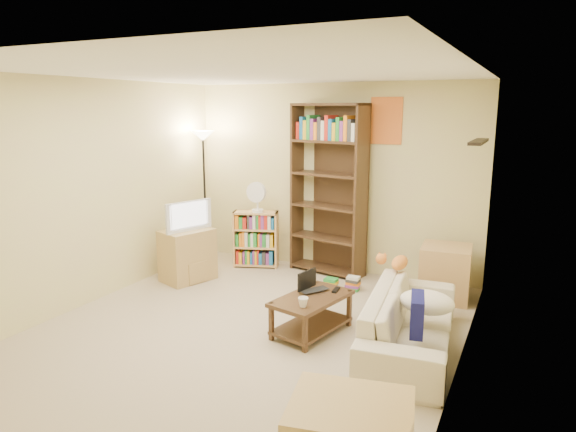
{
  "coord_description": "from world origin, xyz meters",
  "views": [
    {
      "loc": [
        2.45,
        -4.15,
        2.19
      ],
      "look_at": [
        0.12,
        0.66,
        1.05
      ],
      "focal_mm": 32.0,
      "sensor_mm": 36.0,
      "label": 1
    }
  ],
  "objects_px": {
    "television": "(186,215)",
    "desk_fan": "(257,196)",
    "coffee_table": "(312,310)",
    "floor_lamp": "(204,158)",
    "tabby_cat": "(396,262)",
    "mug": "(303,302)",
    "tall_bookshelf": "(328,186)",
    "tv_stand": "(187,255)",
    "side_table": "(445,273)",
    "sofa": "(410,322)",
    "laptop": "(317,292)",
    "short_bookshelf": "(256,239)"
  },
  "relations": [
    {
      "from": "sofa",
      "to": "desk_fan",
      "type": "height_order",
      "value": "desk_fan"
    },
    {
      "from": "short_bookshelf",
      "to": "side_table",
      "type": "height_order",
      "value": "short_bookshelf"
    },
    {
      "from": "television",
      "to": "tall_bookshelf",
      "type": "bearing_deg",
      "value": -34.87
    },
    {
      "from": "coffee_table",
      "to": "tall_bookshelf",
      "type": "height_order",
      "value": "tall_bookshelf"
    },
    {
      "from": "coffee_table",
      "to": "floor_lamp",
      "type": "height_order",
      "value": "floor_lamp"
    },
    {
      "from": "mug",
      "to": "coffee_table",
      "type": "bearing_deg",
      "value": 96.65
    },
    {
      "from": "television",
      "to": "mug",
      "type": "bearing_deg",
      "value": -97.28
    },
    {
      "from": "tv_stand",
      "to": "floor_lamp",
      "type": "bearing_deg",
      "value": 128.12
    },
    {
      "from": "tall_bookshelf",
      "to": "desk_fan",
      "type": "bearing_deg",
      "value": -155.71
    },
    {
      "from": "coffee_table",
      "to": "tall_bookshelf",
      "type": "bearing_deg",
      "value": 120.01
    },
    {
      "from": "sofa",
      "to": "side_table",
      "type": "bearing_deg",
      "value": -8.99
    },
    {
      "from": "tv_stand",
      "to": "floor_lamp",
      "type": "height_order",
      "value": "floor_lamp"
    },
    {
      "from": "mug",
      "to": "desk_fan",
      "type": "bearing_deg",
      "value": 129.23
    },
    {
      "from": "television",
      "to": "short_bookshelf",
      "type": "height_order",
      "value": "television"
    },
    {
      "from": "sofa",
      "to": "coffee_table",
      "type": "height_order",
      "value": "sofa"
    },
    {
      "from": "floor_lamp",
      "to": "mug",
      "type": "bearing_deg",
      "value": -38.19
    },
    {
      "from": "laptop",
      "to": "floor_lamp",
      "type": "distance_m",
      "value": 2.99
    },
    {
      "from": "coffee_table",
      "to": "tall_bookshelf",
      "type": "xyz_separation_m",
      "value": [
        -0.57,
        1.85,
        0.95
      ]
    },
    {
      "from": "tall_bookshelf",
      "to": "floor_lamp",
      "type": "relative_size",
      "value": 1.2
    },
    {
      "from": "mug",
      "to": "short_bookshelf",
      "type": "xyz_separation_m",
      "value": [
        -1.59,
        1.94,
        -0.03
      ]
    },
    {
      "from": "coffee_table",
      "to": "tall_bookshelf",
      "type": "relative_size",
      "value": 0.42
    },
    {
      "from": "mug",
      "to": "tall_bookshelf",
      "type": "xyz_separation_m",
      "value": [
        -0.6,
        2.12,
        0.76
      ]
    },
    {
      "from": "sofa",
      "to": "mug",
      "type": "bearing_deg",
      "value": 104.33
    },
    {
      "from": "tabby_cat",
      "to": "desk_fan",
      "type": "distance_m",
      "value": 2.36
    },
    {
      "from": "coffee_table",
      "to": "sofa",
      "type": "bearing_deg",
      "value": 17.05
    },
    {
      "from": "tv_stand",
      "to": "sofa",
      "type": "bearing_deg",
      "value": 6.15
    },
    {
      "from": "desk_fan",
      "to": "tall_bookshelf",
      "type": "bearing_deg",
      "value": 13.62
    },
    {
      "from": "laptop",
      "to": "desk_fan",
      "type": "bearing_deg",
      "value": 78.51
    },
    {
      "from": "mug",
      "to": "floor_lamp",
      "type": "relative_size",
      "value": 0.05
    },
    {
      "from": "coffee_table",
      "to": "tv_stand",
      "type": "xyz_separation_m",
      "value": [
        -2.06,
        0.77,
        0.1
      ]
    },
    {
      "from": "tall_bookshelf",
      "to": "side_table",
      "type": "relative_size",
      "value": 3.57
    },
    {
      "from": "mug",
      "to": "floor_lamp",
      "type": "height_order",
      "value": "floor_lamp"
    },
    {
      "from": "laptop",
      "to": "short_bookshelf",
      "type": "height_order",
      "value": "short_bookshelf"
    },
    {
      "from": "coffee_table",
      "to": "side_table",
      "type": "bearing_deg",
      "value": 69.35
    },
    {
      "from": "desk_fan",
      "to": "sofa",
      "type": "bearing_deg",
      "value": -32.17
    },
    {
      "from": "coffee_table",
      "to": "television",
      "type": "bearing_deg",
      "value": 172.6
    },
    {
      "from": "coffee_table",
      "to": "floor_lamp",
      "type": "relative_size",
      "value": 0.5
    },
    {
      "from": "coffee_table",
      "to": "short_bookshelf",
      "type": "height_order",
      "value": "short_bookshelf"
    },
    {
      "from": "laptop",
      "to": "tall_bookshelf",
      "type": "relative_size",
      "value": 0.16
    },
    {
      "from": "tv_stand",
      "to": "side_table",
      "type": "xyz_separation_m",
      "value": [
        3.08,
        0.77,
        -0.02
      ]
    },
    {
      "from": "tabby_cat",
      "to": "side_table",
      "type": "bearing_deg",
      "value": 64.17
    },
    {
      "from": "sofa",
      "to": "mug",
      "type": "xyz_separation_m",
      "value": [
        -0.92,
        -0.34,
        0.15
      ]
    },
    {
      "from": "side_table",
      "to": "short_bookshelf",
      "type": "bearing_deg",
      "value": 177.23
    },
    {
      "from": "television",
      "to": "desk_fan",
      "type": "height_order",
      "value": "desk_fan"
    },
    {
      "from": "sofa",
      "to": "short_bookshelf",
      "type": "bearing_deg",
      "value": 51.36
    },
    {
      "from": "short_bookshelf",
      "to": "tabby_cat",
      "type": "bearing_deg",
      "value": -42.3
    },
    {
      "from": "tall_bookshelf",
      "to": "tabby_cat",
      "type": "bearing_deg",
      "value": -31.88
    },
    {
      "from": "coffee_table",
      "to": "tv_stand",
      "type": "distance_m",
      "value": 2.2
    },
    {
      "from": "sofa",
      "to": "laptop",
      "type": "distance_m",
      "value": 0.95
    },
    {
      "from": "television",
      "to": "short_bookshelf",
      "type": "relative_size",
      "value": 0.83
    }
  ]
}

